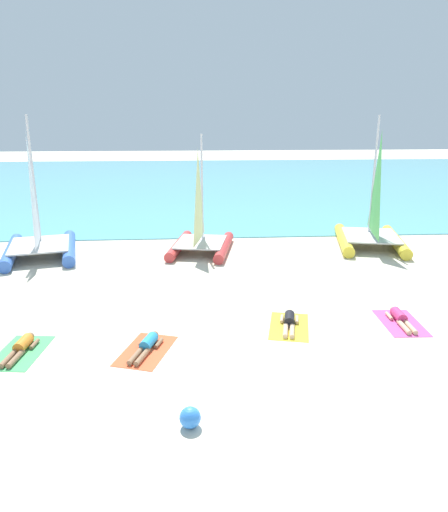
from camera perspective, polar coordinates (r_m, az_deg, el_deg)
ground_plane at (r=20.78m, az=-0.80°, el=0.24°), size 120.00×120.00×0.00m
ocean_water at (r=42.99m, az=-2.47°, el=8.88°), size 120.00×40.00×0.05m
sailboat_red at (r=20.94m, az=-2.81°, el=2.50°), size 3.17×4.28×5.07m
sailboat_yellow at (r=22.77m, az=17.26°, el=3.21°), size 3.73×4.98×5.85m
sailboat_blue at (r=21.71m, az=-21.34°, el=2.18°), size 3.81×5.03×5.87m
towel_leftmost at (r=13.52m, az=-23.23°, el=-10.60°), size 1.30×2.01×0.01m
sunbather_leftmost at (r=13.52m, az=-23.17°, el=-10.00°), size 0.59×1.57×0.30m
towel_center_left at (r=12.71m, az=-9.34°, el=-11.15°), size 1.62×2.14×0.01m
sunbather_center_left at (r=12.71m, az=-9.25°, el=-10.52°), size 0.84×1.54×0.30m
towel_center_right at (r=13.99m, az=7.82°, el=-8.36°), size 1.49×2.09×0.01m
sunbather_center_right at (r=14.00m, az=7.84°, el=-7.78°), size 0.73×1.56×0.30m
towel_rightmost at (r=15.01m, az=20.44°, el=-7.52°), size 1.17×1.94×0.01m
sunbather_rightmost at (r=15.02m, az=20.40°, el=-6.98°), size 0.56×1.56×0.30m
beach_ball at (r=9.81m, az=-4.09°, el=-18.77°), size 0.43×0.43×0.43m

